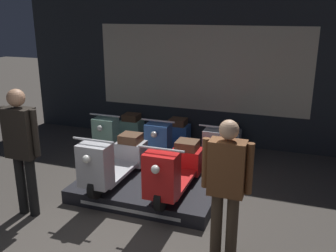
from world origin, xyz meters
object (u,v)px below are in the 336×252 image
object	(u,v)px
scooter_backrow_1	(169,138)
person_left_browsing	(22,144)
scooter_display_left	(114,160)
scooter_backrow_2	(223,144)
scooter_backrow_0	(119,132)
person_right_browsing	(226,181)
scooter_display_right	(175,169)

from	to	relation	value
scooter_backrow_1	person_left_browsing	distance (m)	2.98
scooter_display_left	scooter_backrow_1	world-z (taller)	scooter_display_left
scooter_backrow_2	person_left_browsing	xyz separation A→B (m)	(-2.10, -2.70, 0.68)
scooter_backrow_0	scooter_backrow_1	xyz separation A→B (m)	(1.05, 0.00, 0.00)
person_right_browsing	scooter_backrow_2	bearing A→B (deg)	102.16
scooter_backrow_0	scooter_backrow_2	xyz separation A→B (m)	(2.09, 0.00, 0.00)
person_left_browsing	scooter_backrow_0	bearing A→B (deg)	89.73
scooter_backrow_1	person_left_browsing	size ratio (longest dim) A/B	0.90
scooter_backrow_0	scooter_backrow_2	size ratio (longest dim) A/B	1.00
scooter_backrow_2	person_right_browsing	size ratio (longest dim) A/B	0.97
scooter_display_left	scooter_backrow_1	distance (m)	1.79
scooter_display_left	scooter_display_right	world-z (taller)	same
scooter_display_right	scooter_backrow_1	size ratio (longest dim) A/B	1.00
scooter_backrow_2	person_left_browsing	bearing A→B (deg)	-127.88
scooter_display_right	person_left_browsing	xyz separation A→B (m)	(-1.79, -0.94, 0.48)
scooter_backrow_0	scooter_backrow_1	distance (m)	1.05
scooter_backrow_2	scooter_display_right	bearing A→B (deg)	-100.05
scooter_backrow_1	person_left_browsing	bearing A→B (deg)	-111.37
scooter_backrow_0	person_right_browsing	bearing A→B (deg)	-45.33
scooter_backrow_2	person_right_browsing	xyz separation A→B (m)	(0.58, -2.70, 0.59)
scooter_backrow_1	scooter_display_left	bearing A→B (deg)	-97.14
person_right_browsing	scooter_backrow_0	bearing A→B (deg)	134.67
scooter_backrow_0	person_right_browsing	distance (m)	3.85
scooter_display_right	person_right_browsing	world-z (taller)	person_right_browsing
scooter_display_left	scooter_backrow_0	size ratio (longest dim) A/B	1.00
person_left_browsing	person_right_browsing	world-z (taller)	person_left_browsing
scooter_display_right	person_right_browsing	size ratio (longest dim) A/B	0.97
scooter_display_right	person_left_browsing	world-z (taller)	person_left_browsing
scooter_display_left	person_right_browsing	size ratio (longest dim) A/B	0.97
scooter_display_right	scooter_backrow_0	size ratio (longest dim) A/B	1.00
scooter_backrow_1	scooter_display_right	bearing A→B (deg)	-67.52
scooter_backrow_1	scooter_backrow_2	world-z (taller)	same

